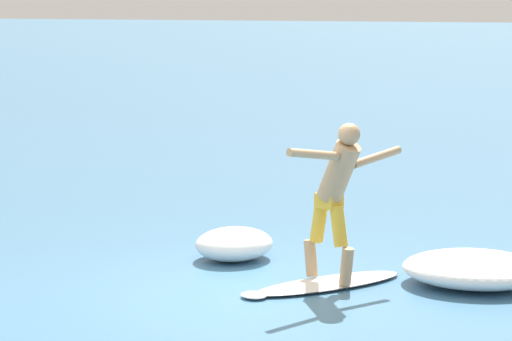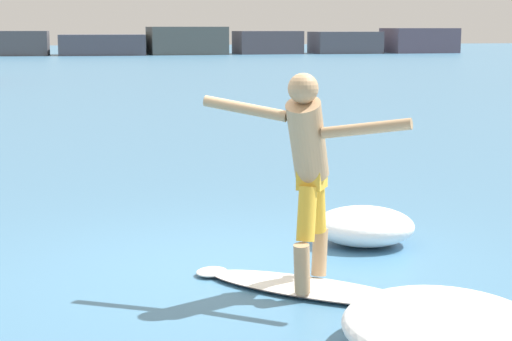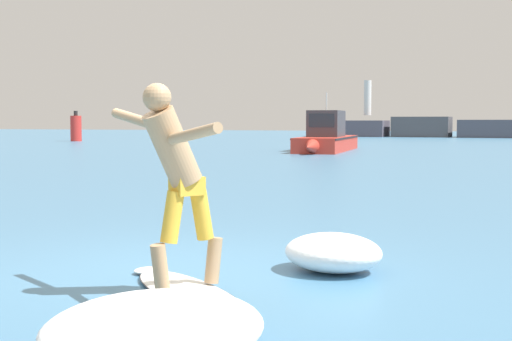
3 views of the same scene
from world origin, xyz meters
TOP-DOWN VIEW (x-y plane):
  - ground_plane at (0.00, 0.00)m, footprint 200.00×200.00m
  - surfboard at (0.53, -0.81)m, footprint 1.83×1.71m
  - surfer at (0.49, -0.94)m, footprint 1.47×1.05m
  - wave_foam_at_tail at (1.54, 0.53)m, footprint 1.25×1.18m
  - wave_foam_at_nose at (1.04, -2.38)m, footprint 1.47×1.66m

SIDE VIEW (x-z plane):
  - ground_plane at x=0.00m, z-range 0.00..0.00m
  - surfboard at x=0.53m, z-range -0.07..0.13m
  - wave_foam_at_nose at x=1.04m, z-range 0.00..0.37m
  - wave_foam_at_tail at x=1.54m, z-range 0.00..0.39m
  - surfer at x=0.49m, z-range 0.24..2.01m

